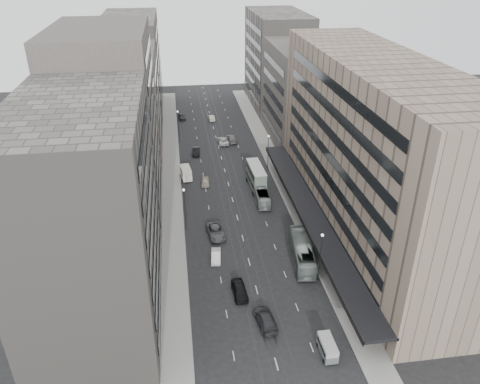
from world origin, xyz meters
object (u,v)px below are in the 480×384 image
sedan_0 (240,290)px  pedestrian (341,291)px  bus_far (261,194)px  panel_van (186,173)px  bus_near (302,251)px  vw_microbus (327,347)px  sedan_1 (216,256)px  double_decker (256,177)px  sedan_2 (216,232)px

sedan_0 → pedestrian: (14.43, -2.69, 0.30)m
bus_far → panel_van: 18.44m
bus_near → vw_microbus: 19.72m
panel_van → sedan_1: (3.59, -30.29, -0.83)m
bus_far → sedan_1: size_ratio=2.42×
panel_van → sedan_0: 39.83m
double_decker → panel_van: double_decker is taller
panel_van → sedan_2: size_ratio=0.79×
sedan_2 → pedestrian: bearing=-56.6°
bus_near → panel_van: (-17.32, 32.38, -0.16)m
bus_near → sedan_1: size_ratio=2.87×
bus_near → sedan_0: bearing=39.4°
pedestrian → bus_far: bearing=-104.2°
panel_van → sedan_0: (6.16, -39.34, -0.69)m
bus_far → sedan_2: size_ratio=1.74×
bus_near → bus_far: 21.07m
bus_near → vw_microbus: (-1.95, -19.61, -0.52)m
bus_near → sedan_1: bus_near is taller
panel_van → pedestrian: (20.59, -42.03, -0.39)m
panel_van → sedan_1: bearing=-90.2°
pedestrian → sedan_0: bearing=-36.2°
bus_far → sedan_1: 21.67m
bus_far → double_decker: bearing=-87.4°
double_decker → sedan_1: (-10.73, -23.91, -2.00)m
bus_near → vw_microbus: size_ratio=3.09×
bus_near → sedan_2: (-13.06, 9.19, -0.88)m
double_decker → sedan_2: size_ratio=1.57×
bus_near → pedestrian: 10.20m
sedan_0 → double_decker: bearing=73.4°
sedan_2 → pedestrian: pedestrian is taller
sedan_1 → sedan_2: sedan_2 is taller
vw_microbus → sedan_2: 30.88m
bus_far → double_decker: double_decker is taller
bus_near → panel_van: bus_near is taller
vw_microbus → sedan_0: size_ratio=0.79×
double_decker → pedestrian: bearing=-82.2°
pedestrian → vw_microbus: bearing=36.7°
bus_near → sedan_2: bearing=-27.6°
panel_van → pedestrian: size_ratio=2.33×
panel_van → bus_near: bearing=-68.9°
bus_far → pedestrian: size_ratio=5.16×
bus_far → vw_microbus: bus_far is taller
bus_far → bus_near: bearing=99.7°
bus_far → vw_microbus: bearing=93.1°
sedan_0 → sedan_1: 9.41m
vw_microbus → sedan_0: vw_microbus is taller
sedan_0 → sedan_2: bearing=94.0°
sedan_1 → bus_near: bearing=-2.6°
sedan_0 → sedan_1: sedan_0 is taller
sedan_1 → sedan_2: 7.13m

